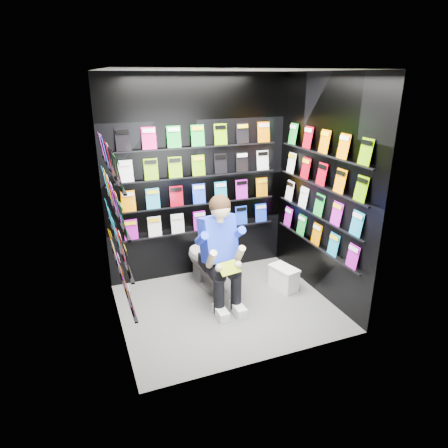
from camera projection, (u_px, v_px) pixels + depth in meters
name	position (u px, v px, depth m)	size (l,w,h in m)	color
floor	(227.00, 307.00, 4.68)	(2.40, 2.40, 0.00)	#5E5D5B
ceiling	(227.00, 70.00, 3.78)	(2.40, 2.40, 0.00)	white
wall_back	(198.00, 180.00, 5.10)	(2.40, 0.04, 2.60)	black
wall_front	(271.00, 234.00, 3.36)	(2.40, 0.04, 2.60)	black
wall_left	(111.00, 215.00, 3.82)	(0.04, 2.00, 2.60)	black
wall_right	(323.00, 190.00, 4.64)	(0.04, 2.00, 2.60)	black
comics_back	(199.00, 180.00, 5.07)	(2.10, 0.06, 1.37)	#E91A72
comics_left	(114.00, 214.00, 3.83)	(0.06, 1.70, 1.37)	#E91A72
comics_right	(320.00, 190.00, 4.63)	(0.06, 1.70, 1.37)	#E91A72
toilet	(207.00, 259.00, 5.06)	(0.42, 0.75, 0.73)	white
longbox	(284.00, 279.00, 5.05)	(0.20, 0.36, 0.27)	white
longbox_lid	(284.00, 268.00, 5.00)	(0.22, 0.38, 0.03)	white
reader	(218.00, 239.00, 4.59)	(0.54, 0.79, 1.46)	blue
held_comic	(229.00, 268.00, 4.35)	(0.24, 0.01, 0.17)	green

